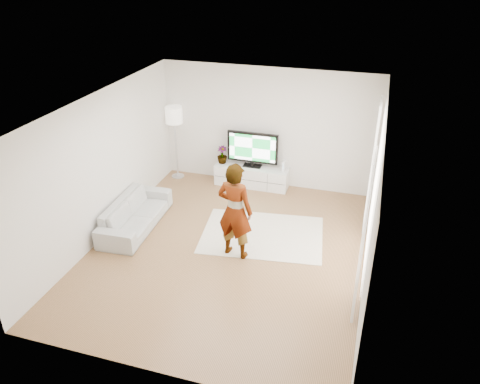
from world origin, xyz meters
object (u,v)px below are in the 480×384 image
(television, at_px, (253,148))
(player, at_px, (235,211))
(media_console, at_px, (252,176))
(rug, at_px, (262,235))
(floor_lamp, at_px, (174,118))
(sofa, at_px, (135,214))

(television, distance_m, player, 2.91)
(media_console, distance_m, player, 2.96)
(rug, xyz_separation_m, player, (-0.32, -0.79, 0.92))
(television, relative_size, floor_lamp, 0.67)
(media_console, distance_m, sofa, 3.05)
(television, xyz_separation_m, floor_lamp, (-1.90, -0.09, 0.57))
(player, xyz_separation_m, sofa, (-2.23, 0.36, -0.63))
(media_console, relative_size, player, 0.95)
(floor_lamp, bearing_deg, television, 2.79)
(rug, bearing_deg, media_console, 110.97)
(media_console, height_order, player, player)
(media_console, relative_size, television, 1.45)
(media_console, relative_size, rug, 0.74)
(television, distance_m, rug, 2.42)
(media_console, bearing_deg, television, 90.00)
(sofa, bearing_deg, television, -37.93)
(television, bearing_deg, media_console, -90.00)
(sofa, bearing_deg, media_console, -38.23)
(media_console, relative_size, sofa, 0.86)
(rug, relative_size, floor_lamp, 1.32)
(television, relative_size, player, 0.66)
(media_console, distance_m, rug, 2.22)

